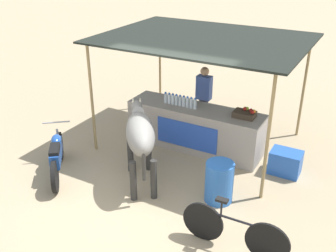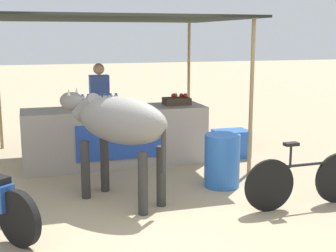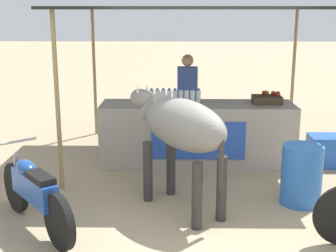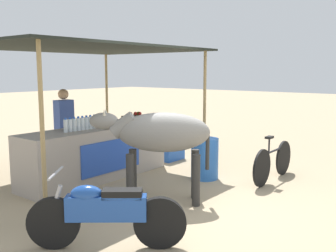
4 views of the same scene
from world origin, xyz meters
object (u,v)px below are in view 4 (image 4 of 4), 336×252
Objects in this scene: stall_counter at (97,153)px; water_barrel at (205,158)px; fruit_crate at (134,118)px; cow at (159,135)px; vendor_behind_counter at (65,130)px; motorcycle_parked at (105,212)px; bicycle_leaning at (273,162)px; cooler_box at (169,149)px.

water_barrel is at bearing -51.96° from stall_counter.
fruit_crate is 2.28m from cow.
vendor_behind_counter is 2.17× the size of water_barrel.
motorcycle_parked is at bearing -161.35° from cow.
stall_counter reaches higher than water_barrel.
motorcycle_parked is at bearing -141.83° from fruit_crate.
fruit_crate is 1.43m from vendor_behind_counter.
bicycle_leaning is at bearing -5.04° from motorcycle_parked.
stall_counter is at bearing 177.29° from cooler_box.
cow is 2.46m from bicycle_leaning.
motorcycle_parked is at bearing -167.16° from water_barrel.
fruit_crate is at bearing 106.68° from bicycle_leaning.
vendor_behind_counter is at bearing 59.90° from motorcycle_parked.
fruit_crate is 1.77m from water_barrel.
cow reaches higher than fruit_crate.
water_barrel is at bearing 122.25° from bicycle_leaning.
fruit_crate is 0.27× the size of vendor_behind_counter.
cow reaches higher than water_barrel.
stall_counter is at bearing -79.34° from vendor_behind_counter.
stall_counter is 1.79× the size of cow.
bicycle_leaning is (1.90, -2.63, -0.13)m from stall_counter.
cow is 1.01× the size of bicycle_leaning.
cooler_box is 1.70m from water_barrel.
cow is 1.81m from motorcycle_parked.
cooler_box is (2.05, -0.10, -0.24)m from stall_counter.
water_barrel is at bearing 12.84° from motorcycle_parked.
cooler_box is at bearing 29.05° from motorcycle_parked.
bicycle_leaning is (2.04, -3.39, -0.50)m from vendor_behind_counter.
cow reaches higher than stall_counter.
vendor_behind_counter is at bearing 86.61° from cow.
stall_counter reaches higher than bicycle_leaning.
cooler_box is 0.36× the size of bicycle_leaning.
vendor_behind_counter is 0.99× the size of bicycle_leaning.
vendor_behind_counter is 0.99× the size of cow.
cooler_box is 0.79× the size of water_barrel.
bicycle_leaning is (0.81, -2.70, -0.68)m from fruit_crate.
stall_counter is at bearing 125.82° from bicycle_leaning.
stall_counter reaches higher than motorcycle_parked.
cow is (-0.15, -2.50, 0.18)m from vendor_behind_counter.
water_barrel is (0.14, -1.64, -0.65)m from fruit_crate.
cow is (-1.38, -1.81, -0.00)m from fruit_crate.
fruit_crate is at bearing -29.20° from vendor_behind_counter.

